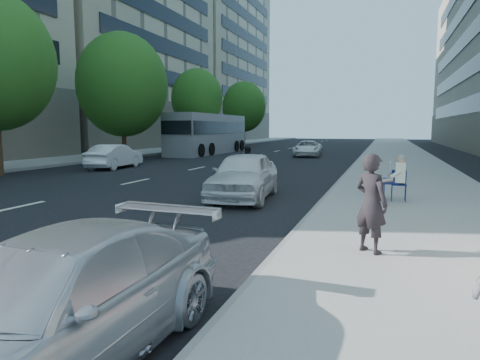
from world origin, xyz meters
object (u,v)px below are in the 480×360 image
at_px(parked_sedan, 54,304).
at_px(motorcycle, 248,165).
at_px(white_sedan_far, 308,149).
at_px(bus, 209,134).
at_px(seated_protester, 395,175).
at_px(pedestrian_woman, 371,203).
at_px(white_sedan_mid, 115,156).
at_px(white_sedan_near, 244,175).

bearing_deg(parked_sedan, motorcycle, 103.55).
distance_m(white_sedan_far, bus, 8.78).
height_order(seated_protester, white_sedan_far, seated_protester).
bearing_deg(pedestrian_woman, parked_sedan, 95.18).
height_order(white_sedan_mid, motorcycle, motorcycle).
bearing_deg(seated_protester, white_sedan_far, 106.46).
bearing_deg(white_sedan_far, white_sedan_near, -90.95).
bearing_deg(bus, parked_sedan, -69.57).
height_order(seated_protester, bus, bus).
relative_size(white_sedan_mid, bus, 0.33).
height_order(white_sedan_near, motorcycle, white_sedan_near).
xyz_separation_m(white_sedan_near, white_sedan_far, (-1.53, 20.27, -0.13)).
bearing_deg(white_sedan_far, seated_protester, -78.79).
xyz_separation_m(white_sedan_mid, white_sedan_far, (8.26, 13.01, -0.05)).
bearing_deg(parked_sedan, white_sedan_mid, 126.37).
distance_m(parked_sedan, motorcycle, 14.51).
height_order(parked_sedan, white_sedan_near, white_sedan_near).
xyz_separation_m(motorcycle, bus, (-8.82, 16.60, 1.00)).
bearing_deg(white_sedan_far, motorcycle, -94.64).
distance_m(white_sedan_near, white_sedan_mid, 12.18).
relative_size(pedestrian_woman, parked_sedan, 0.39).
height_order(seated_protester, white_sedan_near, white_sedan_near).
xyz_separation_m(white_sedan_mid, bus, (-0.40, 14.07, 0.99)).
relative_size(seated_protester, white_sedan_far, 0.30).
height_order(white_sedan_near, bus, bus).
bearing_deg(seated_protester, white_sedan_mid, 153.55).
bearing_deg(parked_sedan, bus, 113.31).
bearing_deg(white_sedan_far, parked_sedan, -89.77).
height_order(seated_protester, motorcycle, seated_protester).
bearing_deg(white_sedan_mid, pedestrian_woman, 132.78).
xyz_separation_m(seated_protester, white_sedan_mid, (-14.19, 7.06, -0.23)).
distance_m(white_sedan_mid, motorcycle, 8.80).
bearing_deg(white_sedan_mid, motorcycle, 158.50).
bearing_deg(parked_sedan, pedestrian_woman, 61.43).
bearing_deg(white_sedan_mid, parked_sedan, 118.73).
relative_size(parked_sedan, white_sedan_mid, 1.08).
xyz_separation_m(seated_protester, parked_sedan, (-3.07, -9.73, -0.26)).
distance_m(motorcycle, bus, 18.82).
bearing_deg(white_sedan_near, bus, 109.70).
distance_m(seated_protester, parked_sedan, 10.20).
bearing_deg(seated_protester, white_sedan_near, -177.42).
height_order(parked_sedan, bus, bus).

